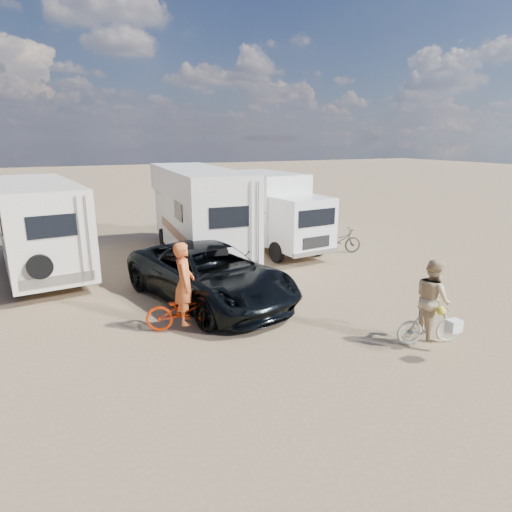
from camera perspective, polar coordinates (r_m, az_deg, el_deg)
name	(u,v)px	position (r m, az deg, el deg)	size (l,w,h in m)	color
ground	(278,327)	(10.73, 2.93, -9.17)	(140.00, 140.00, 0.00)	#8E7555
rv_main	(198,214)	(16.54, -7.53, 5.43)	(2.19, 7.61, 3.35)	silver
rv_left	(40,228)	(16.20, -26.27, 3.26)	(2.25, 6.68, 3.05)	beige
box_truck	(274,213)	(17.61, 2.38, 5.66)	(2.08, 5.50, 3.06)	white
dark_suv	(210,274)	(12.17, -6.05, -2.27)	(2.63, 5.69, 1.58)	black
bike_man	(186,310)	(10.54, -9.14, -6.96)	(0.64, 1.84, 0.97)	red
bike_woman	(430,325)	(10.45, 21.62, -8.30)	(0.42, 1.49, 0.89)	#B6BCA2
rider_man	(185,291)	(10.37, -9.25, -4.45)	(0.71, 0.47, 1.95)	#CA5927
rider_woman	(432,306)	(10.29, 21.85, -6.09)	(0.85, 0.66, 1.75)	tan
bike_parked	(338,241)	(17.57, 10.54, 1.94)	(0.65, 1.87, 0.98)	#282B28
cooler	(209,298)	(11.94, -6.14, -5.47)	(0.58, 0.42, 0.46)	#2E6B88
crate	(253,277)	(13.88, -0.33, -2.72)	(0.40, 0.40, 0.32)	#956E4F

